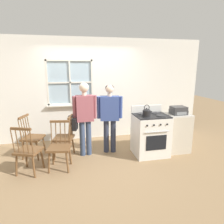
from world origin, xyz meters
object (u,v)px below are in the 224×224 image
at_px(chair_center_cluster, 32,138).
at_px(person_elderly_left, 85,113).
at_px(chair_near_wall, 60,147).
at_px(side_counter, 176,132).
at_px(handbag, 75,124).
at_px(potted_plant, 77,102).
at_px(stove, 150,134).
at_px(chair_near_stove, 28,151).
at_px(chair_by_window, 65,138).
at_px(kettle, 147,112).
at_px(person_teen_center, 110,113).
at_px(stereo, 178,110).

relative_size(chair_center_cluster, person_elderly_left, 0.58).
height_order(chair_near_wall, side_counter, chair_near_wall).
distance_m(handbag, side_counter, 2.36).
distance_m(chair_near_wall, potted_plant, 1.70).
bearing_deg(stove, side_counter, 3.83).
height_order(chair_near_stove, person_elderly_left, person_elderly_left).
distance_m(stove, potted_plant, 2.09).
height_order(chair_by_window, stove, stove).
height_order(chair_center_cluster, kettle, kettle).
height_order(chair_near_stove, kettle, kettle).
distance_m(chair_near_wall, kettle, 1.91).
height_order(chair_near_stove, side_counter, chair_near_stove).
distance_m(person_teen_center, stove, 1.04).
distance_m(chair_near_stove, person_elderly_left, 1.36).
relative_size(chair_near_wall, side_counter, 1.05).
distance_m(person_elderly_left, kettle, 1.33).
bearing_deg(chair_near_wall, potted_plant, 84.17).
distance_m(chair_near_wall, person_elderly_left, 0.92).
relative_size(person_teen_center, side_counter, 1.75).
relative_size(chair_by_window, person_teen_center, 0.60).
bearing_deg(stove, handbag, 172.64).
bearing_deg(potted_plant, side_counter, -29.46).
bearing_deg(chair_near_wall, person_teen_center, 36.34).
height_order(handbag, stereo, stereo).
bearing_deg(person_teen_center, chair_near_stove, -150.71).
xyz_separation_m(chair_center_cluster, kettle, (2.42, -0.57, 0.59)).
relative_size(chair_by_window, chair_near_stove, 1.00).
xyz_separation_m(potted_plant, side_counter, (2.21, -1.25, -0.60)).
relative_size(kettle, side_counter, 0.27).
xyz_separation_m(stove, side_counter, (0.67, 0.05, -0.02)).
bearing_deg(chair_near_wall, person_elderly_left, 52.82).
relative_size(person_elderly_left, potted_plant, 5.67).
bearing_deg(person_elderly_left, kettle, -21.35).
relative_size(chair_by_window, person_elderly_left, 0.58).
xyz_separation_m(person_teen_center, handbag, (-0.79, -0.10, -0.18)).
relative_size(person_teen_center, stove, 1.45).
bearing_deg(kettle, person_teen_center, 147.91).
distance_m(potted_plant, handbag, 1.12).
distance_m(chair_by_window, person_elderly_left, 0.71).
height_order(stove, potted_plant, potted_plant).
xyz_separation_m(chair_near_stove, kettle, (2.38, 0.16, 0.59)).
bearing_deg(kettle, stereo, 10.52).
bearing_deg(stereo, chair_near_stove, -174.43).
height_order(chair_center_cluster, chair_near_stove, same).
height_order(chair_by_window, chair_center_cluster, same).
distance_m(stove, stereo, 0.85).
relative_size(chair_center_cluster, kettle, 3.81).
relative_size(kettle, potted_plant, 0.86).
xyz_separation_m(person_elderly_left, potted_plant, (-0.11, 1.03, 0.07)).
xyz_separation_m(person_elderly_left, handbag, (-0.23, -0.06, -0.21)).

